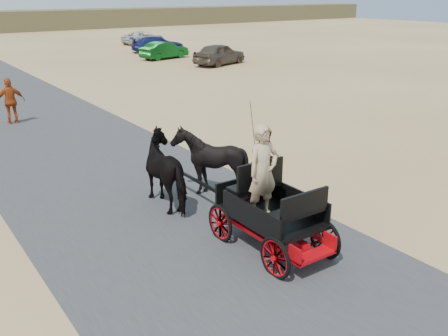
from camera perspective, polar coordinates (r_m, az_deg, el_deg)
ground at (r=8.66m, az=5.25°, el=-14.08°), size 140.00×140.00×0.00m
road at (r=8.66m, az=5.25°, el=-14.06°), size 6.00×140.00×0.01m
carriage at (r=9.87m, az=5.38°, el=-7.17°), size 1.30×2.40×0.72m
horse_left at (r=11.67m, az=-6.17°, el=-0.25°), size 0.91×2.01×1.70m
horse_right at (r=12.20m, az=-1.66°, el=0.76°), size 1.37×1.54×1.70m
driver_man at (r=9.28m, az=4.48°, el=-0.44°), size 0.66×0.43×1.80m
passenger_woman at (r=10.02m, az=4.69°, el=0.41°), size 0.77×0.60×1.58m
pedestrian at (r=20.55m, az=-23.19°, el=7.04°), size 1.04×0.50×1.73m
car_a at (r=34.64m, az=-0.52°, el=12.90°), size 4.55×2.95×1.44m
car_b at (r=37.97m, az=-6.85°, el=13.22°), size 3.99×2.13×1.25m
car_c at (r=42.19m, az=-7.56°, el=13.83°), size 4.66×2.97×1.26m
car_d at (r=48.84m, az=-9.18°, el=14.49°), size 4.63×3.06×1.18m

